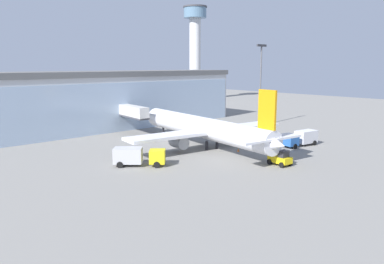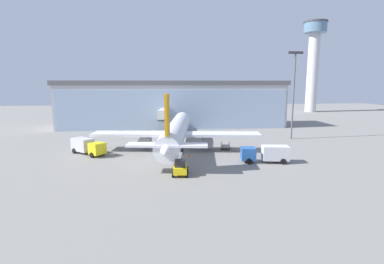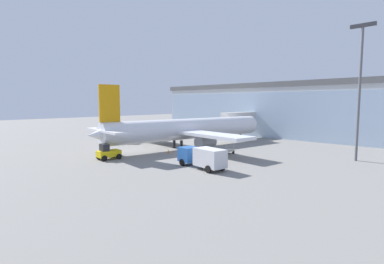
{
  "view_description": "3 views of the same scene",
  "coord_description": "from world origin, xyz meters",
  "views": [
    {
      "loc": [
        -45.71,
        -41.97,
        14.31
      ],
      "look_at": [
        -1.98,
        5.78,
        2.66
      ],
      "focal_mm": 35.0,
      "sensor_mm": 36.0,
      "label": 1
    },
    {
      "loc": [
        -3.28,
        -50.96,
        12.34
      ],
      "look_at": [
        2.38,
        4.8,
        3.11
      ],
      "focal_mm": 28.0,
      "sensor_mm": 36.0,
      "label": 2
    },
    {
      "loc": [
        37.56,
        -34.35,
        8.26
      ],
      "look_at": [
        1.2,
        3.4,
        3.04
      ],
      "focal_mm": 28.0,
      "sensor_mm": 36.0,
      "label": 3
    }
  ],
  "objects": [
    {
      "name": "airplane",
      "position": [
        -0.62,
        3.92,
        3.39
      ],
      "size": [
        30.76,
        37.08,
        10.89
      ],
      "rotation": [
        0.0,
        0.0,
        1.44
      ],
      "color": "silver",
      "rests_on": "ground"
    },
    {
      "name": "apron_light_mast",
      "position": [
        25.29,
        11.92,
        11.21
      ],
      "size": [
        3.2,
        0.4,
        18.93
      ],
      "color": "#59595E",
      "rests_on": "ground"
    },
    {
      "name": "jet_bridge",
      "position": [
        -2.6,
        24.0,
        4.55
      ],
      "size": [
        3.47,
        11.54,
        5.94
      ],
      "rotation": [
        0.0,
        0.0,
        1.46
      ],
      "color": "beige",
      "rests_on": "ground"
    },
    {
      "name": "fuel_truck",
      "position": [
        12.9,
        -6.84,
        1.47
      ],
      "size": [
        7.54,
        3.33,
        2.65
      ],
      "rotation": [
        0.0,
        0.0,
        3.0
      ],
      "color": "#2659A5",
      "rests_on": "ground"
    },
    {
      "name": "safety_cone_wingtip",
      "position": [
        -15.97,
        3.95,
        0.28
      ],
      "size": [
        0.36,
        0.36,
        0.55
      ],
      "primitive_type": "cone",
      "color": "orange",
      "rests_on": "ground"
    },
    {
      "name": "terminal_building",
      "position": [
        -0.0,
        34.12,
        6.46
      ],
      "size": [
        63.1,
        13.3,
        12.92
      ],
      "rotation": [
        0.0,
        0.0,
        -0.0
      ],
      "color": "#B3B3B3",
      "rests_on": "ground"
    },
    {
      "name": "safety_cone_nose",
      "position": [
        1.23,
        -2.19,
        0.28
      ],
      "size": [
        0.36,
        0.36,
        0.55
      ],
      "primitive_type": "cone",
      "color": "orange",
      "rests_on": "ground"
    },
    {
      "name": "catering_truck",
      "position": [
        -16.33,
        1.67,
        1.47
      ],
      "size": [
        6.86,
        6.56,
        2.65
      ],
      "rotation": [
        0.0,
        0.0,
        5.54
      ],
      "color": "yellow",
      "rests_on": "ground"
    },
    {
      "name": "baggage_cart",
      "position": [
        8.57,
        3.42,
        0.5
      ],
      "size": [
        2.01,
        3.01,
        1.5
      ],
      "rotation": [
        0.0,
        0.0,
        4.56
      ],
      "color": "#9E998C",
      "rests_on": "ground"
    },
    {
      "name": "control_tower",
      "position": [
        60.61,
        72.27,
        23.21
      ],
      "size": [
        9.57,
        9.57,
        37.45
      ],
      "color": "silver",
      "rests_on": "ground"
    },
    {
      "name": "pushback_tug",
      "position": [
        -0.91,
        -11.98,
        0.97
      ],
      "size": [
        2.43,
        3.36,
        2.3
      ],
      "rotation": [
        0.0,
        0.0,
        1.47
      ],
      "color": "yellow",
      "rests_on": "ground"
    },
    {
      "name": "ground",
      "position": [
        0.0,
        0.0,
        0.0
      ],
      "size": [
        240.0,
        240.0,
        0.0
      ],
      "primitive_type": "plane",
      "color": "gray"
    }
  ]
}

